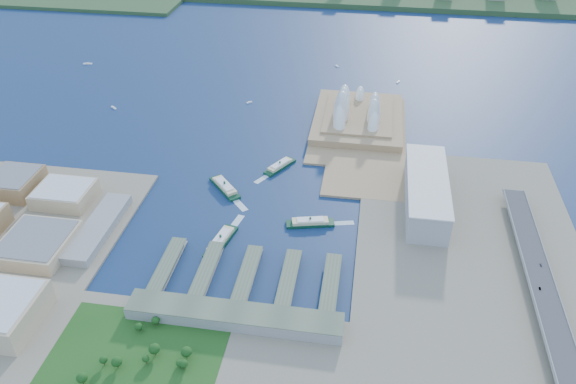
% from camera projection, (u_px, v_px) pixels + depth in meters
% --- Properties ---
extents(ground, '(3000.00, 3000.00, 0.00)m').
position_uv_depth(ground, '(250.00, 231.00, 629.77)').
color(ground, '#10224E').
rests_on(ground, ground).
extents(east_land, '(240.00, 500.00, 3.00)m').
position_uv_depth(east_land, '(475.00, 285.00, 557.23)').
color(east_land, gray).
rests_on(east_land, ground).
extents(peninsula, '(135.00, 220.00, 3.00)m').
position_uv_depth(peninsula, '(359.00, 129.00, 826.38)').
color(peninsula, '#9E7E56').
rests_on(peninsula, ground).
extents(opera_house, '(134.00, 180.00, 58.00)m').
position_uv_depth(opera_house, '(359.00, 104.00, 825.65)').
color(opera_house, white).
rests_on(opera_house, peninsula).
extents(toaster_building, '(45.00, 155.00, 35.00)m').
position_uv_depth(toaster_building, '(426.00, 192.00, 657.95)').
color(toaster_building, '#97979C').
rests_on(toaster_building, east_land).
extents(expressway, '(26.00, 340.00, 11.85)m').
position_uv_depth(expressway, '(542.00, 293.00, 537.12)').
color(expressway, gray).
rests_on(expressway, east_land).
extents(west_buildings, '(200.00, 280.00, 27.00)m').
position_uv_depth(west_buildings, '(5.00, 237.00, 595.84)').
color(west_buildings, '#95734A').
rests_on(west_buildings, west_land).
extents(ferry_wharves, '(184.00, 90.00, 9.30)m').
position_uv_depth(ferry_wharves, '(248.00, 275.00, 564.35)').
color(ferry_wharves, '#4F5C46').
rests_on(ferry_wharves, ground).
extents(terminal_building, '(200.00, 28.00, 12.00)m').
position_uv_depth(terminal_building, '(234.00, 316.00, 512.98)').
color(terminal_building, gray).
rests_on(terminal_building, south_land).
extents(park, '(150.00, 110.00, 16.00)m').
position_uv_depth(park, '(133.00, 352.00, 476.83)').
color(park, '#194714').
rests_on(park, south_land).
extents(ferry_a, '(49.47, 53.64, 11.01)m').
position_uv_depth(ferry_a, '(225.00, 185.00, 696.09)').
color(ferry_a, '#0E3820').
rests_on(ferry_a, ground).
extents(ferry_b, '(37.73, 50.96, 9.75)m').
position_uv_depth(ferry_b, '(280.00, 165.00, 737.66)').
color(ferry_b, '#0E3820').
rests_on(ferry_b, ground).
extents(ferry_c, '(26.52, 60.37, 11.07)m').
position_uv_depth(ferry_c, '(221.00, 239.00, 609.63)').
color(ferry_c, '#0E3820').
rests_on(ferry_c, ground).
extents(ferry_d, '(56.38, 26.08, 10.33)m').
position_uv_depth(ferry_d, '(310.00, 221.00, 636.98)').
color(ferry_d, '#0E3820').
rests_on(ferry_d, ground).
extents(boat_a, '(12.04, 10.51, 2.48)m').
position_uv_depth(boat_a, '(114.00, 107.00, 885.34)').
color(boat_a, white).
rests_on(boat_a, ground).
extents(boat_b, '(8.91, 8.85, 2.51)m').
position_uv_depth(boat_b, '(249.00, 102.00, 901.23)').
color(boat_b, white).
rests_on(boat_b, ground).
extents(boat_c, '(6.61, 10.92, 2.37)m').
position_uv_depth(boat_c, '(398.00, 82.00, 967.83)').
color(boat_c, white).
rests_on(boat_c, ground).
extents(boat_d, '(16.73, 6.39, 2.76)m').
position_uv_depth(boat_d, '(88.00, 63.00, 1036.15)').
color(boat_d, white).
rests_on(boat_d, ground).
extents(boat_e, '(7.76, 9.57, 2.33)m').
position_uv_depth(boat_e, '(337.00, 66.00, 1026.99)').
color(boat_e, white).
rests_on(boat_e, ground).
extents(car_b, '(1.30, 3.72, 1.23)m').
position_uv_depth(car_b, '(540.00, 288.00, 533.37)').
color(car_b, slate).
rests_on(car_b, expressway).
extents(car_c, '(1.65, 4.06, 1.18)m').
position_uv_depth(car_c, '(541.00, 265.00, 560.57)').
color(car_c, slate).
rests_on(car_c, expressway).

